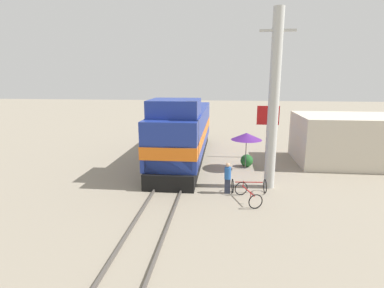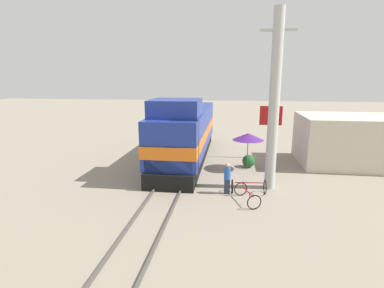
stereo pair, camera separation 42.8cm
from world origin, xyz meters
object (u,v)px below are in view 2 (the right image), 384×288
at_px(utility_pole, 274,102).
at_px(bicycle, 249,186).
at_px(billboard_sign, 271,120).
at_px(bicycle_spare, 247,195).
at_px(person_bystander, 227,177).
at_px(locomotive, 185,134).
at_px(vendor_umbrella, 248,137).

height_order(utility_pole, bicycle, utility_pole).
height_order(billboard_sign, bicycle_spare, billboard_sign).
height_order(person_bystander, bicycle_spare, person_bystander).
bearing_deg(bicycle, locomotive, -148.58).
height_order(vendor_umbrella, bicycle, vendor_umbrella).
bearing_deg(billboard_sign, locomotive, -166.43).
distance_m(vendor_umbrella, billboard_sign, 3.64).
relative_size(bicycle, bicycle_spare, 0.95).
bearing_deg(bicycle_spare, person_bystander, 115.29).
height_order(locomotive, vendor_umbrella, locomotive).
bearing_deg(locomotive, utility_pole, -41.91).
bearing_deg(vendor_umbrella, bicycle_spare, -92.49).
height_order(locomotive, bicycle_spare, locomotive).
bearing_deg(bicycle, person_bystander, -85.97).
bearing_deg(vendor_umbrella, bicycle, -91.49).
height_order(locomotive, utility_pole, utility_pole).
height_order(billboard_sign, bicycle, billboard_sign).
distance_m(locomotive, utility_pole, 7.82).
bearing_deg(person_bystander, bicycle, 8.50).
xyz_separation_m(locomotive, bicycle_spare, (4.14, -7.05, -1.62)).
xyz_separation_m(locomotive, person_bystander, (3.15, -6.06, -1.09)).
height_order(bicycle, bicycle_spare, bicycle).
relative_size(person_bystander, bicycle, 0.92).
bearing_deg(person_bystander, vendor_umbrella, 74.47).
relative_size(utility_pole, vendor_umbrella, 3.84).
height_order(locomotive, billboard_sign, locomotive).
bearing_deg(locomotive, billboard_sign, 13.57).
distance_m(billboard_sign, person_bystander, 8.35).
height_order(vendor_umbrella, billboard_sign, billboard_sign).
bearing_deg(person_bystander, locomotive, 117.44).
relative_size(locomotive, bicycle, 7.47).
distance_m(bicycle, bicycle_spare, 1.17).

